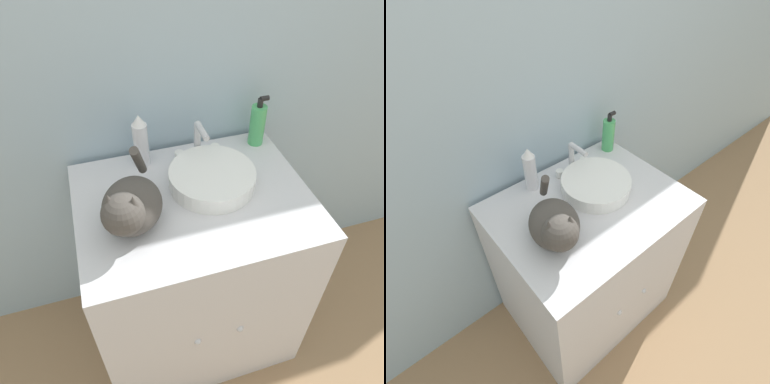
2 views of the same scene
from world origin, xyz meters
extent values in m
plane|color=#997551|center=(0.00, 0.00, 0.00)|extent=(8.00, 8.00, 0.00)
cube|color=#9EB7C6|center=(0.00, 0.61, 1.25)|extent=(6.00, 0.05, 2.50)
cube|color=silver|center=(0.00, 0.28, 0.41)|extent=(0.75, 0.57, 0.82)
sphere|color=silver|center=(-0.07, 0.00, 0.45)|extent=(0.02, 0.02, 0.02)
sphere|color=silver|center=(0.07, 0.00, 0.45)|extent=(0.02, 0.02, 0.02)
cylinder|color=white|center=(0.08, 0.33, 0.84)|extent=(0.28, 0.28, 0.06)
cylinder|color=silver|center=(0.08, 0.49, 0.89)|extent=(0.02, 0.02, 0.14)
cylinder|color=silver|center=(0.08, 0.44, 0.96)|extent=(0.02, 0.09, 0.02)
cylinder|color=white|center=(0.01, 0.49, 0.83)|extent=(0.03, 0.03, 0.03)
cylinder|color=white|center=(0.14, 0.49, 0.83)|extent=(0.03, 0.03, 0.03)
ellipsoid|color=#47423D|center=(-0.20, 0.24, 0.89)|extent=(0.24, 0.26, 0.14)
sphere|color=#47423D|center=(-0.23, 0.16, 0.94)|extent=(0.15, 0.15, 0.12)
cone|color=#47423D|center=(-0.26, 0.17, 0.99)|extent=(0.05, 0.05, 0.04)
cone|color=#47423D|center=(-0.20, 0.15, 0.99)|extent=(0.05, 0.05, 0.04)
cylinder|color=#47423D|center=(-0.15, 0.36, 0.95)|extent=(0.06, 0.10, 0.14)
cylinder|color=#4CB266|center=(0.31, 0.50, 0.89)|extent=(0.06, 0.06, 0.15)
cylinder|color=black|center=(0.31, 0.50, 0.98)|extent=(0.02, 0.02, 0.03)
cylinder|color=black|center=(0.32, 0.50, 1.00)|extent=(0.03, 0.02, 0.02)
cylinder|color=silver|center=(-0.12, 0.51, 0.89)|extent=(0.05, 0.05, 0.16)
cone|color=white|center=(-0.12, 0.51, 0.99)|extent=(0.05, 0.05, 0.04)
camera|label=1|loc=(-0.26, -0.52, 1.64)|focal=35.00mm
camera|label=2|loc=(-0.55, -0.31, 1.66)|focal=28.00mm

